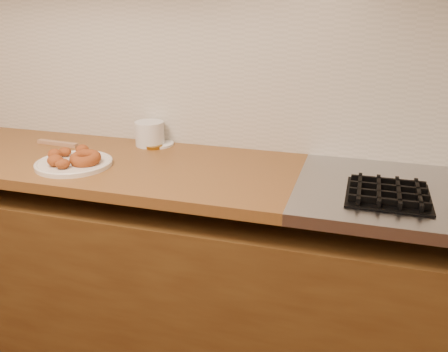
{
  "coord_description": "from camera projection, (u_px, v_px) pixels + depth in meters",
  "views": [
    {
      "loc": [
        0.7,
        0.12,
        1.49
      ],
      "look_at": [
        0.27,
        1.56,
        0.93
      ],
      "focal_mm": 38.0,
      "sensor_mm": 36.0,
      "label": 1
    }
  ],
  "objects": [
    {
      "name": "backsplash",
      "position": [
        192.0,
        74.0,
        1.97
      ],
      "size": [
        3.6,
        0.02,
        0.6
      ],
      "primitive_type": "cube",
      "color": "beige",
      "rests_on": "wall_back"
    },
    {
      "name": "wall_back",
      "position": [
        192.0,
        36.0,
        1.92
      ],
      "size": [
        4.0,
        0.02,
        2.7
      ],
      "primitive_type": "cube",
      "color": "#B8AC8F",
      "rests_on": "ground"
    },
    {
      "name": "fried_dough_chunks",
      "position": [
        64.0,
        156.0,
        1.78
      ],
      "size": [
        0.15,
        0.22,
        0.05
      ],
      "color": "#9C4A1C",
      "rests_on": "donut_plate"
    },
    {
      "name": "plastic_tub",
      "position": [
        150.0,
        134.0,
        2.03
      ],
      "size": [
        0.13,
        0.13,
        0.1
      ],
      "primitive_type": "cylinder",
      "rotation": [
        0.0,
        0.0,
        -0.02
      ],
      "color": "silver",
      "rests_on": "butcher_block"
    },
    {
      "name": "brass_jar_lid",
      "position": [
        154.0,
        147.0,
        2.01
      ],
      "size": [
        0.07,
        0.07,
        0.01
      ],
      "primitive_type": "cylinder",
      "rotation": [
        0.0,
        0.0,
        -0.01
      ],
      "color": "#A3711D",
      "rests_on": "butcher_block"
    },
    {
      "name": "donut_plate",
      "position": [
        74.0,
        164.0,
        1.79
      ],
      "size": [
        0.29,
        0.29,
        0.02
      ],
      "primitive_type": "cylinder",
      "color": "silver",
      "rests_on": "butcher_block"
    },
    {
      "name": "base_cabinet",
      "position": [
        172.0,
        280.0,
        1.99
      ],
      "size": [
        3.6,
        0.6,
        0.77
      ],
      "primitive_type": "cube",
      "color": "brown",
      "rests_on": "floor"
    },
    {
      "name": "ring_donut",
      "position": [
        85.0,
        158.0,
        1.77
      ],
      "size": [
        0.14,
        0.14,
        0.05
      ],
      "primitive_type": "torus",
      "rotation": [
        0.1,
        0.0,
        0.19
      ],
      "color": "#9C4A1C",
      "rests_on": "donut_plate"
    },
    {
      "name": "butcher_block",
      "position": [
        24.0,
        155.0,
        1.99
      ],
      "size": [
        2.3,
        0.62,
        0.04
      ],
      "primitive_type": "cube",
      "color": "brown",
      "rests_on": "base_cabinet"
    },
    {
      "name": "wooden_utensil",
      "position": [
        58.0,
        143.0,
        2.05
      ],
      "size": [
        0.2,
        0.04,
        0.02
      ],
      "primitive_type": "cube",
      "rotation": [
        0.0,
        0.0,
        -0.07
      ],
      "color": "#A37754",
      "rests_on": "butcher_block"
    },
    {
      "name": "tub_lid",
      "position": [
        157.0,
        144.0,
        2.05
      ],
      "size": [
        0.19,
        0.19,
        0.01
      ],
      "primitive_type": "cylinder",
      "rotation": [
        0.0,
        0.0,
        -0.37
      ],
      "color": "white",
      "rests_on": "butcher_block"
    }
  ]
}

